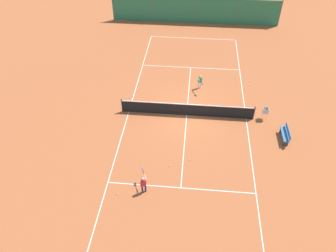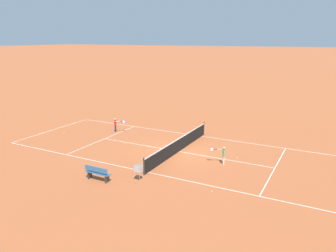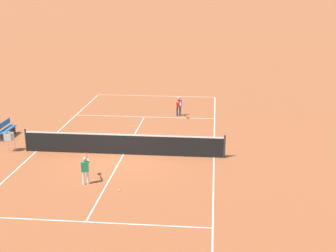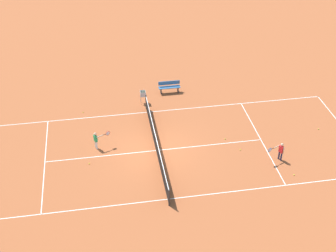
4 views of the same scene
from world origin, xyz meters
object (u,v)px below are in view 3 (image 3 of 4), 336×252
at_px(player_far_service, 85,168).
at_px(ball_hopper, 9,138).
at_px(tennis_ball_mid_court, 131,127).
at_px(tennis_ball_by_net_left, 119,190).
at_px(tennis_ball_far_corner, 147,101).
at_px(player_near_service, 179,105).
at_px(courtside_bench, 6,129).
at_px(tennis_ball_alley_right, 154,124).
at_px(tennis_net, 123,144).
at_px(tennis_ball_by_net_right, 203,115).

distance_m(player_far_service, ball_hopper, 5.56).
xyz_separation_m(tennis_ball_mid_court, tennis_ball_by_net_left, (-0.98, 8.18, 0.00)).
bearing_deg(tennis_ball_far_corner, player_near_service, 124.54).
height_order(ball_hopper, courtside_bench, ball_hopper).
xyz_separation_m(tennis_ball_far_corner, tennis_ball_alley_right, (-1.19, 5.41, 0.00)).
height_order(player_near_service, tennis_ball_by_net_left, player_near_service).
distance_m(player_far_service, courtside_bench, 7.62).
xyz_separation_m(tennis_net, tennis_ball_alley_right, (-0.78, -4.87, -0.47)).
bearing_deg(courtside_bench, tennis_ball_by_net_left, 140.27).
relative_size(tennis_ball_alley_right, courtside_bench, 0.04).
distance_m(tennis_ball_alley_right, tennis_ball_by_net_right, 3.47).
distance_m(tennis_ball_by_net_left, courtside_bench, 9.03).
bearing_deg(tennis_ball_far_corner, tennis_ball_alley_right, 102.40).
distance_m(tennis_ball_mid_court, tennis_ball_by_net_left, 8.24).
bearing_deg(courtside_bench, tennis_net, 163.72).
bearing_deg(tennis_net, tennis_ball_alley_right, -99.07).
distance_m(tennis_net, ball_hopper, 5.30).
bearing_deg(tennis_ball_far_corner, ball_hopper, 64.81).
bearing_deg(tennis_net, courtside_bench, -16.28).
bearing_deg(player_near_service, courtside_bench, 30.63).
height_order(tennis_net, tennis_ball_alley_right, tennis_net).
bearing_deg(tennis_ball_by_net_left, tennis_ball_far_corner, -85.96).
height_order(tennis_net, player_near_service, player_near_service).
height_order(player_near_service, tennis_ball_alley_right, player_near_service).
xyz_separation_m(tennis_ball_by_net_left, ball_hopper, (5.89, -3.80, 0.62)).
bearing_deg(tennis_ball_far_corner, tennis_net, 92.29).
relative_size(player_far_service, tennis_ball_alley_right, 17.00).
distance_m(tennis_net, player_far_service, 3.49).
bearing_deg(courtside_bench, tennis_ball_far_corner, -125.14).
bearing_deg(tennis_ball_by_net_right, courtside_bench, 28.45).
bearing_deg(tennis_ball_by_net_left, tennis_net, -81.39).
distance_m(tennis_net, player_near_service, 7.08).
bearing_deg(tennis_ball_alley_right, tennis_ball_far_corner, -77.60).
height_order(tennis_ball_alley_right, courtside_bench, courtside_bench).
distance_m(tennis_net, tennis_ball_by_net_right, 7.92).
xyz_separation_m(tennis_ball_far_corner, courtside_bench, (5.93, 8.43, 0.42)).
height_order(player_far_service, tennis_ball_by_net_left, player_far_service).
xyz_separation_m(tennis_ball_alley_right, tennis_ball_mid_court, (1.17, 0.60, 0.00)).
xyz_separation_m(tennis_net, courtside_bench, (6.34, -1.85, -0.05)).
bearing_deg(courtside_bench, tennis_ball_mid_court, -157.90).
bearing_deg(tennis_ball_alley_right, tennis_ball_by_net_left, 88.79).
bearing_deg(ball_hopper, courtside_bench, -62.00).
height_order(tennis_ball_far_corner, courtside_bench, courtside_bench).
bearing_deg(tennis_ball_mid_court, tennis_net, 95.22).
height_order(tennis_net, tennis_ball_far_corner, tennis_net).
height_order(tennis_net, ball_hopper, tennis_net).
bearing_deg(player_far_service, courtside_bench, -43.48).
bearing_deg(player_far_service, tennis_net, -103.49).
bearing_deg(tennis_ball_far_corner, tennis_ball_mid_court, 90.20).
height_order(tennis_ball_alley_right, ball_hopper, ball_hopper).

